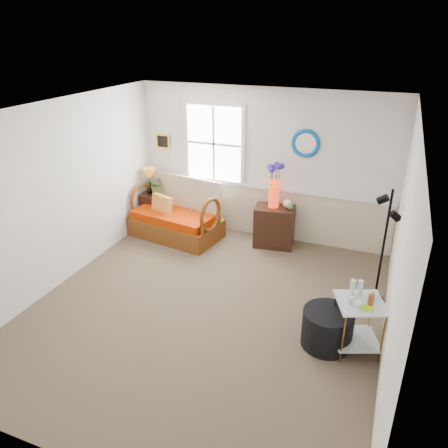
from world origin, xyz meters
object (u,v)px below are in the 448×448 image
at_px(floor_lamp, 383,247).
at_px(ottoman, 327,328).
at_px(loveseat, 175,210).
at_px(cabinet, 274,226).
at_px(lamp_stand, 152,209).
at_px(side_table, 357,326).

height_order(floor_lamp, ottoman, floor_lamp).
bearing_deg(loveseat, cabinet, 18.46).
distance_m(floor_lamp, ottoman, 1.41).
distance_m(cabinet, ottoman, 2.62).
distance_m(loveseat, cabinet, 1.77).
relative_size(loveseat, lamp_stand, 2.49).
bearing_deg(floor_lamp, cabinet, 159.86).
relative_size(floor_lamp, ottoman, 2.73).
distance_m(side_table, ottoman, 0.34).
bearing_deg(loveseat, side_table, -21.33).
bearing_deg(ottoman, loveseat, 146.60).
relative_size(loveseat, side_table, 2.37).
height_order(lamp_stand, side_table, side_table).
relative_size(loveseat, ottoman, 2.61).
bearing_deg(loveseat, lamp_stand, 164.90).
bearing_deg(side_table, ottoman, -174.18).
bearing_deg(ottoman, side_table, 5.82).
distance_m(cabinet, side_table, 2.77).
xyz_separation_m(side_table, floor_lamp, (0.15, 1.16, 0.48)).
xyz_separation_m(loveseat, ottoman, (3.02, -1.99, -0.28)).
bearing_deg(loveseat, floor_lamp, -3.86).
xyz_separation_m(lamp_stand, floor_lamp, (4.15, -1.09, 0.50)).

